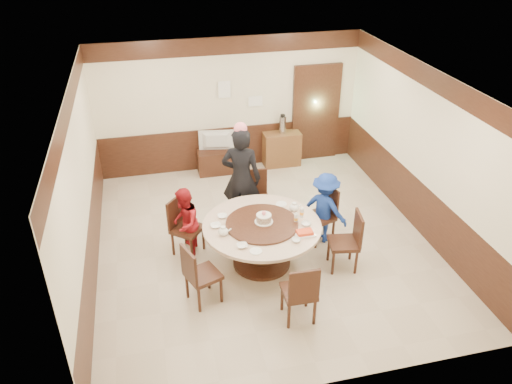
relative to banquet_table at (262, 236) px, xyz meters
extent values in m
plane|color=beige|center=(0.17, 0.56, -0.53)|extent=(6.00, 6.00, 0.00)
plane|color=silver|center=(0.17, 0.56, 2.27)|extent=(6.00, 6.00, 0.00)
cube|color=#EAE2C5|center=(0.17, 3.56, 0.87)|extent=(5.50, 0.04, 2.80)
cube|color=#EAE2C5|center=(0.17, -2.44, 0.87)|extent=(5.50, 0.04, 2.80)
cube|color=#EAE2C5|center=(-2.58, 0.56, 0.87)|extent=(0.04, 6.00, 2.80)
cube|color=#EAE2C5|center=(2.92, 0.56, 0.87)|extent=(0.04, 6.00, 2.80)
cube|color=#361B10|center=(0.17, 0.56, -0.08)|extent=(5.50, 6.00, 0.90)
cube|color=#361B10|center=(0.17, 0.56, 2.09)|extent=(5.50, 6.00, 0.35)
cube|color=#361B10|center=(2.07, 3.51, 0.52)|extent=(1.05, 0.08, 2.18)
cube|color=#85CE91|center=(2.07, 3.53, 0.52)|extent=(0.88, 0.02, 2.05)
cylinder|color=#361B10|center=(0.00, 0.00, -0.50)|extent=(0.92, 0.92, 0.06)
cylinder|color=#361B10|center=(0.00, 0.00, -0.18)|extent=(0.37, 0.37, 0.65)
cylinder|color=#CBAC93|center=(0.00, 0.00, 0.19)|extent=(1.83, 1.83, 0.05)
cylinder|color=#361B10|center=(0.00, 0.00, 0.23)|extent=(1.12, 1.12, 0.03)
cube|color=#361B10|center=(1.10, 0.43, -0.08)|extent=(0.55, 0.55, 0.06)
cube|color=#361B10|center=(1.30, 0.49, 0.19)|extent=(0.16, 0.41, 0.50)
cube|color=#361B10|center=(1.10, 0.43, -0.32)|extent=(0.36, 0.36, 0.42)
cube|color=#361B10|center=(0.20, 1.20, -0.08)|extent=(0.49, 0.49, 0.06)
cube|color=#361B10|center=(0.22, 1.41, 0.19)|extent=(0.42, 0.09, 0.50)
cube|color=#361B10|center=(0.20, 1.20, -0.32)|extent=(0.36, 0.36, 0.42)
cube|color=#361B10|center=(-1.10, 0.58, -0.08)|extent=(0.62, 0.62, 0.06)
cube|color=#361B10|center=(-1.26, 0.71, 0.19)|extent=(0.30, 0.35, 0.50)
cube|color=#361B10|center=(-1.10, 0.58, -0.32)|extent=(0.36, 0.36, 0.42)
cube|color=#361B10|center=(-1.01, -0.63, -0.08)|extent=(0.57, 0.57, 0.06)
cube|color=#361B10|center=(-1.21, -0.71, 0.19)|extent=(0.19, 0.41, 0.50)
cube|color=#361B10|center=(-1.01, -0.63, -0.32)|extent=(0.36, 0.36, 0.42)
cube|color=#361B10|center=(0.20, -1.28, -0.08)|extent=(0.45, 0.45, 0.06)
cube|color=#361B10|center=(0.20, -1.49, 0.19)|extent=(0.42, 0.05, 0.50)
cube|color=#361B10|center=(0.20, -1.28, -0.32)|extent=(0.36, 0.36, 0.42)
cube|color=#361B10|center=(1.21, -0.37, -0.08)|extent=(0.51, 0.51, 0.06)
cube|color=#361B10|center=(1.42, -0.40, 0.19)|extent=(0.11, 0.42, 0.50)
cube|color=#361B10|center=(1.21, -0.37, -0.32)|extent=(0.36, 0.36, 0.42)
imported|color=black|center=(-0.07, 1.20, 0.40)|extent=(0.80, 0.67, 1.87)
imported|color=maroon|center=(-1.14, 0.54, 0.07)|extent=(0.59, 0.68, 1.20)
imported|color=navy|center=(1.18, 0.42, 0.09)|extent=(0.88, 0.92, 1.25)
cylinder|color=white|center=(0.03, 0.02, 0.25)|extent=(0.28, 0.28, 0.01)
cylinder|color=tan|center=(0.03, 0.02, 0.31)|extent=(0.23, 0.23, 0.10)
cylinder|color=white|center=(0.03, 0.02, 0.37)|extent=(0.23, 0.23, 0.01)
sphere|color=pink|center=(0.03, 0.02, 0.41)|extent=(0.07, 0.07, 0.07)
ellipsoid|color=white|center=(-0.63, -0.14, 0.28)|extent=(0.17, 0.15, 0.13)
ellipsoid|color=white|center=(0.60, 0.27, 0.28)|extent=(0.17, 0.15, 0.13)
imported|color=white|center=(-0.56, 0.34, 0.24)|extent=(0.15, 0.15, 0.04)
imported|color=white|center=(0.38, -0.55, 0.24)|extent=(0.14, 0.14, 0.04)
imported|color=white|center=(-0.42, -0.50, 0.24)|extent=(0.16, 0.16, 0.04)
imported|color=white|center=(0.65, -0.18, 0.24)|extent=(0.15, 0.15, 0.05)
imported|color=white|center=(-0.70, 0.09, 0.24)|extent=(0.17, 0.17, 0.04)
cylinder|color=white|center=(-0.25, -0.65, 0.22)|extent=(0.18, 0.18, 0.01)
cylinder|color=white|center=(0.45, 0.50, 0.22)|extent=(0.18, 0.18, 0.01)
cube|color=white|center=(0.55, -0.41, 0.23)|extent=(0.30, 0.20, 0.02)
cube|color=#E63F1A|center=(0.55, -0.41, 0.26)|extent=(0.24, 0.15, 0.04)
cylinder|color=white|center=(0.52, -0.07, 0.30)|extent=(0.06, 0.06, 0.16)
cylinder|color=white|center=(0.66, 0.06, 0.30)|extent=(0.06, 0.06, 0.16)
cube|color=#361B10|center=(-0.16, 3.31, -0.28)|extent=(0.85, 0.45, 0.50)
imported|color=gray|center=(-0.16, 3.31, 0.18)|extent=(0.76, 0.21, 0.43)
cube|color=brown|center=(1.27, 3.34, -0.16)|extent=(0.80, 0.40, 0.75)
cylinder|color=silver|center=(1.27, 3.34, 0.41)|extent=(0.15, 0.15, 0.38)
cube|color=white|center=(0.07, 3.51, 1.22)|extent=(0.25, 0.00, 0.35)
cube|color=white|center=(0.72, 3.51, 0.92)|extent=(0.30, 0.00, 0.22)
camera|label=1|loc=(-1.55, -6.19, 4.47)|focal=35.00mm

